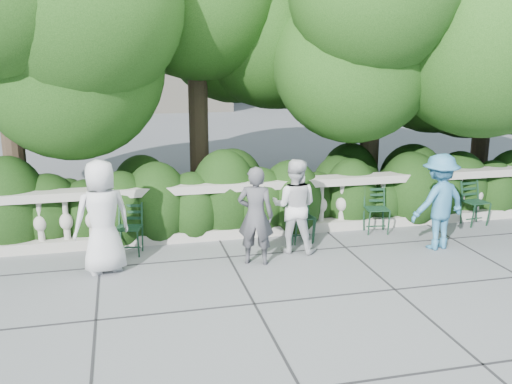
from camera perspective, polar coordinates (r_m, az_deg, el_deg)
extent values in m
plane|color=#5A5D63|center=(8.58, 1.57, -8.07)|extent=(90.00, 90.00, 0.00)
cube|color=#9E998E|center=(10.19, -1.05, -3.92)|extent=(12.00, 0.32, 0.18)
cube|color=#9E998E|center=(9.97, -1.07, 0.68)|extent=(12.00, 0.36, 0.14)
cylinder|color=#3F3023|center=(11.39, -23.04, 3.65)|extent=(0.40, 0.40, 2.80)
cylinder|color=#3F3023|center=(11.88, -5.75, 6.53)|extent=(0.40, 0.40, 3.40)
cylinder|color=#3F3023|center=(12.21, 11.31, 5.59)|extent=(0.40, 0.40, 3.00)
ellipsoid|color=#15360E|center=(11.70, 12.86, 17.05)|extent=(5.52, 5.52, 4.14)
cylinder|color=#3F3023|center=(14.16, 21.57, 5.18)|extent=(0.40, 0.40, 2.60)
ellipsoid|color=#15360E|center=(13.71, 23.33, 13.60)|extent=(4.80, 4.80, 3.60)
imported|color=silver|center=(8.65, -15.13, -2.41)|extent=(0.96, 0.78, 1.70)
imported|color=#46464B|center=(8.71, -0.04, -2.38)|extent=(0.65, 0.54, 1.53)
imported|color=silver|center=(9.26, 3.86, -1.40)|extent=(0.92, 0.84, 1.54)
imported|color=teal|center=(9.86, 17.83, -0.93)|extent=(1.14, 0.81, 1.60)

